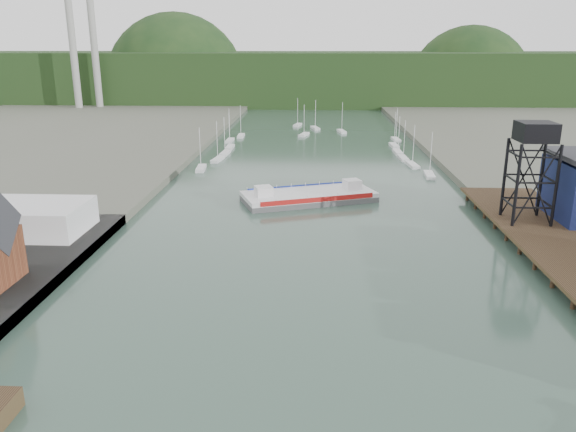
{
  "coord_description": "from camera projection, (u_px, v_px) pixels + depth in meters",
  "views": [
    {
      "loc": [
        0.52,
        -31.2,
        29.52
      ],
      "look_at": [
        -3.49,
        52.52,
        4.0
      ],
      "focal_mm": 35.0,
      "sensor_mm": 36.0,
      "label": 1
    }
  ],
  "objects": [
    {
      "name": "white_shed",
      "position": [
        27.0,
        218.0,
        87.11
      ],
      "size": [
        18.0,
        12.0,
        4.5
      ],
      "primitive_type": "cube",
      "color": "silver",
      "rests_on": "west_quay"
    },
    {
      "name": "east_pier",
      "position": [
        571.0,
        250.0,
        79.2
      ],
      "size": [
        14.0,
        70.0,
        2.45
      ],
      "color": "black",
      "rests_on": "ground"
    },
    {
      "name": "distant_hills",
      "position": [
        308.0,
        80.0,
        323.55
      ],
      "size": [
        500.0,
        120.0,
        80.0
      ],
      "color": "black",
      "rests_on": "ground"
    },
    {
      "name": "marina_sailboats",
      "position": [
        313.0,
        146.0,
        170.64
      ],
      "size": [
        57.71,
        92.65,
        0.9
      ],
      "color": "silver",
      "rests_on": "ground"
    },
    {
      "name": "lift_tower",
      "position": [
        535.0,
        138.0,
        87.7
      ],
      "size": [
        6.5,
        6.5,
        16.0
      ],
      "color": "black",
      "rests_on": "east_pier"
    },
    {
      "name": "chain_ferry",
      "position": [
        309.0,
        196.0,
        110.73
      ],
      "size": [
        27.66,
        18.64,
        3.7
      ],
      "rotation": [
        0.0,
        0.0,
        0.36
      ],
      "color": "#4E4F51",
      "rests_on": "ground"
    },
    {
      "name": "smokestacks",
      "position": [
        83.0,
        44.0,
        256.71
      ],
      "size": [
        11.2,
        8.2,
        60.0
      ],
      "color": "gray",
      "rests_on": "ground"
    }
  ]
}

